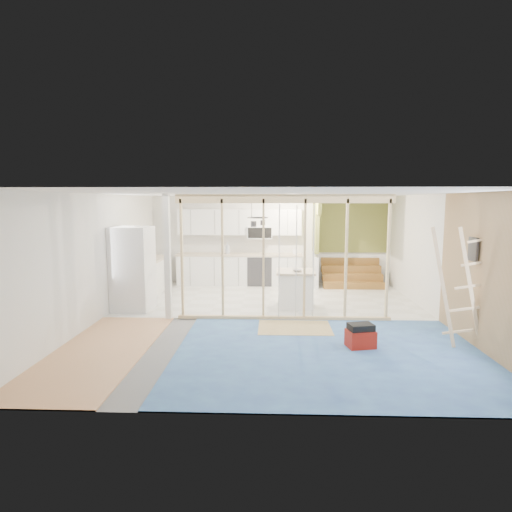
{
  "coord_description": "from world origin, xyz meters",
  "views": [
    {
      "loc": [
        0.05,
        -8.65,
        2.45
      ],
      "look_at": [
        -0.29,
        0.6,
        1.26
      ],
      "focal_mm": 30.0,
      "sensor_mm": 36.0,
      "label": 1
    }
  ],
  "objects_px": {
    "fridge": "(133,269)",
    "toolbox": "(361,336)",
    "island": "(295,289)",
    "ladder": "(460,287)"
  },
  "relations": [
    {
      "from": "toolbox",
      "to": "ladder",
      "type": "xyz_separation_m",
      "value": [
        1.63,
        0.09,
        0.83
      ]
    },
    {
      "from": "island",
      "to": "ladder",
      "type": "bearing_deg",
      "value": -45.15
    },
    {
      "from": "ladder",
      "to": "toolbox",
      "type": "bearing_deg",
      "value": -163.98
    },
    {
      "from": "island",
      "to": "toolbox",
      "type": "distance_m",
      "value": 2.93
    },
    {
      "from": "fridge",
      "to": "island",
      "type": "distance_m",
      "value": 3.71
    },
    {
      "from": "fridge",
      "to": "toolbox",
      "type": "bearing_deg",
      "value": -24.29
    },
    {
      "from": "fridge",
      "to": "ladder",
      "type": "height_order",
      "value": "ladder"
    },
    {
      "from": "island",
      "to": "ladder",
      "type": "distance_m",
      "value": 3.77
    },
    {
      "from": "fridge",
      "to": "ladder",
      "type": "distance_m",
      "value": 6.63
    },
    {
      "from": "toolbox",
      "to": "ladder",
      "type": "bearing_deg",
      "value": -9.72
    }
  ]
}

